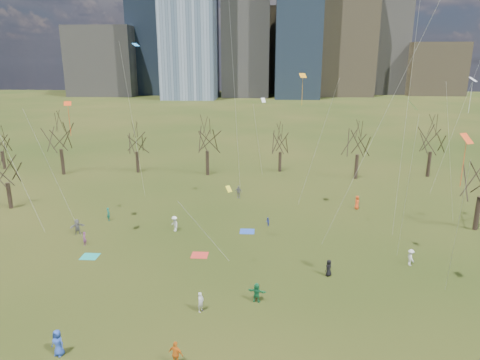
# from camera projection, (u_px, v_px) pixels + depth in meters

# --- Properties ---
(ground) EXTENTS (500.00, 500.00, 0.00)m
(ground) POSITION_uv_depth(u_px,v_px,m) (231.00, 313.00, 31.96)
(ground) COLOR black
(ground) RESTS_ON ground
(downtown_skyline) EXTENTS (212.50, 78.00, 118.00)m
(downtown_skyline) POSITION_uv_depth(u_px,v_px,m) (257.00, 20.00, 224.24)
(downtown_skyline) COLOR slate
(downtown_skyline) RESTS_ON ground
(bare_tree_row) EXTENTS (113.04, 29.80, 9.50)m
(bare_tree_row) POSITION_uv_depth(u_px,v_px,m) (249.00, 142.00, 66.13)
(bare_tree_row) COLOR black
(bare_tree_row) RESTS_ON ground
(blanket_teal) EXTENTS (1.60, 1.50, 0.03)m
(blanket_teal) POSITION_uv_depth(u_px,v_px,m) (90.00, 257.00, 41.16)
(blanket_teal) COLOR teal
(blanket_teal) RESTS_ON ground
(blanket_navy) EXTENTS (1.60, 1.50, 0.03)m
(blanket_navy) POSITION_uv_depth(u_px,v_px,m) (247.00, 231.00, 47.24)
(blanket_navy) COLOR #2549AE
(blanket_navy) RESTS_ON ground
(blanket_crimson) EXTENTS (1.60, 1.50, 0.03)m
(blanket_crimson) POSITION_uv_depth(u_px,v_px,m) (200.00, 255.00, 41.44)
(blanket_crimson) COLOR red
(blanket_crimson) RESTS_ON ground
(person_0) EXTENTS (1.00, 0.80, 1.80)m
(person_0) POSITION_uv_depth(u_px,v_px,m) (58.00, 343.00, 27.16)
(person_0) COLOR #2748AD
(person_0) RESTS_ON ground
(person_1) EXTENTS (0.62, 0.69, 1.59)m
(person_1) POSITION_uv_depth(u_px,v_px,m) (201.00, 302.00, 31.94)
(person_1) COLOR silver
(person_1) RESTS_ON ground
(person_4) EXTENTS (1.08, 0.73, 1.70)m
(person_4) POSITION_uv_depth(u_px,v_px,m) (176.00, 354.00, 26.19)
(person_4) COLOR orange
(person_4) RESTS_ON ground
(person_5) EXTENTS (1.54, 0.81, 1.59)m
(person_5) POSITION_uv_depth(u_px,v_px,m) (257.00, 293.00, 33.25)
(person_5) COLOR #1B7B42
(person_5) RESTS_ON ground
(person_6) EXTENTS (0.85, 0.86, 1.50)m
(person_6) POSITION_uv_depth(u_px,v_px,m) (329.00, 268.00, 37.31)
(person_6) COLOR black
(person_6) RESTS_ON ground
(person_7) EXTENTS (0.35, 0.53, 1.44)m
(person_7) POSITION_uv_depth(u_px,v_px,m) (84.00, 239.00, 43.56)
(person_7) COLOR #87437F
(person_7) RESTS_ON ground
(person_8) EXTENTS (0.43, 0.52, 1.00)m
(person_8) POSITION_uv_depth(u_px,v_px,m) (268.00, 222.00, 48.76)
(person_8) COLOR #2535A3
(person_8) RESTS_ON ground
(person_9) EXTENTS (1.21, 1.28, 1.74)m
(person_9) POSITION_uv_depth(u_px,v_px,m) (175.00, 224.00, 47.15)
(person_9) COLOR silver
(person_9) RESTS_ON ground
(person_11) EXTENTS (1.58, 1.32, 1.70)m
(person_11) POSITION_uv_depth(u_px,v_px,m) (77.00, 227.00, 46.32)
(person_11) COLOR slate
(person_11) RESTS_ON ground
(person_12) EXTENTS (0.62, 0.90, 1.76)m
(person_12) POSITION_uv_depth(u_px,v_px,m) (357.00, 202.00, 54.22)
(person_12) COLOR #EE4E1A
(person_12) RESTS_ON ground
(person_13) EXTENTS (0.58, 0.68, 1.58)m
(person_13) POSITION_uv_depth(u_px,v_px,m) (109.00, 214.00, 50.33)
(person_13) COLOR #186E5B
(person_13) RESTS_ON ground
(person_15) EXTENTS (0.71, 1.08, 1.56)m
(person_15) POSITION_uv_depth(u_px,v_px,m) (411.00, 257.00, 39.25)
(person_15) COLOR silver
(person_15) RESTS_ON ground
(person_16) EXTENTS (1.04, 0.50, 1.72)m
(person_16) POSITION_uv_depth(u_px,v_px,m) (238.00, 192.00, 58.68)
(person_16) COLOR slate
(person_16) RESTS_ON ground
(kites_airborne) EXTENTS (61.27, 40.91, 33.53)m
(kites_airborne) POSITION_uv_depth(u_px,v_px,m) (281.00, 101.00, 41.77)
(kites_airborne) COLOR #E14013
(kites_airborne) RESTS_ON ground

